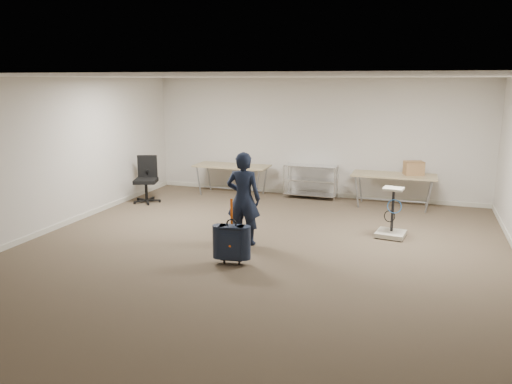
% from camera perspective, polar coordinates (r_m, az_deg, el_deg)
% --- Properties ---
extents(ground, '(9.00, 9.00, 0.00)m').
position_cam_1_polar(ground, '(8.05, -0.27, -7.29)').
color(ground, '#4A3D2C').
rests_on(ground, ground).
extents(room_shell, '(8.00, 9.00, 9.00)m').
position_cam_1_polar(room_shell, '(9.28, 2.48, -4.22)').
color(room_shell, beige).
rests_on(room_shell, ground).
extents(folding_table_left, '(1.80, 0.75, 0.73)m').
position_cam_1_polar(folding_table_left, '(12.10, -2.77, 2.84)').
color(folding_table_left, tan).
rests_on(folding_table_left, ground).
extents(folding_table_right, '(1.80, 0.75, 0.73)m').
position_cam_1_polar(folding_table_right, '(11.31, 15.48, 1.69)').
color(folding_table_right, tan).
rests_on(folding_table_right, ground).
extents(wire_shelf, '(1.22, 0.47, 0.80)m').
position_cam_1_polar(wire_shelf, '(11.84, 6.28, 1.39)').
color(wire_shelf, silver).
rests_on(wire_shelf, ground).
extents(person, '(0.61, 0.43, 1.59)m').
position_cam_1_polar(person, '(8.40, -1.44, -0.76)').
color(person, black).
rests_on(person, ground).
extents(suitcase, '(0.40, 0.27, 1.02)m').
position_cam_1_polar(suitcase, '(7.59, -2.80, -5.77)').
color(suitcase, black).
rests_on(suitcase, ground).
extents(office_chair, '(0.64, 0.64, 1.05)m').
position_cam_1_polar(office_chair, '(11.71, -12.39, 0.43)').
color(office_chair, black).
rests_on(office_chair, ground).
extents(equipment_cart, '(0.55, 0.55, 0.90)m').
position_cam_1_polar(equipment_cart, '(9.23, 15.21, -3.57)').
color(equipment_cart, beige).
rests_on(equipment_cart, ground).
extents(cardboard_box, '(0.47, 0.41, 0.30)m').
position_cam_1_polar(cardboard_box, '(11.36, 17.58, 2.62)').
color(cardboard_box, '#9E7B49').
rests_on(cardboard_box, folding_table_right).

